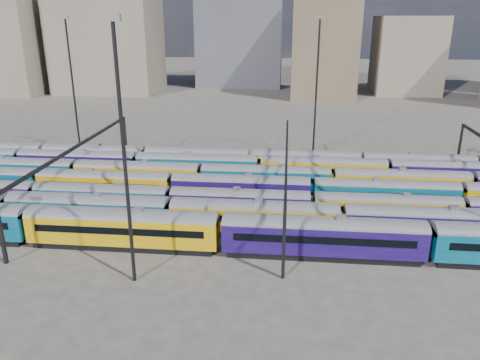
# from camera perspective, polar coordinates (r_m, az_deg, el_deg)

# --- Properties ---
(ground) EXTENTS (500.00, 500.00, 0.00)m
(ground) POSITION_cam_1_polar(r_m,az_deg,el_deg) (67.94, -2.98, -2.66)
(ground) COLOR #453F3A
(ground) RESTS_ON ground
(rake_0) EXTENTS (135.51, 3.30, 5.58)m
(rake_0) POSITION_cam_1_polar(r_m,az_deg,el_deg) (52.77, -2.38, -5.90)
(rake_0) COLOR black
(rake_0) RESTS_ON ground
(rake_1) EXTENTS (104.27, 3.05, 5.14)m
(rake_1) POSITION_cam_1_polar(r_m,az_deg,el_deg) (57.06, 1.74, -4.13)
(rake_1) COLOR black
(rake_1) RESTS_ON ground
(rake_2) EXTENTS (94.20, 2.76, 4.64)m
(rake_2) POSITION_cam_1_polar(r_m,az_deg,el_deg) (61.94, -0.00, -2.44)
(rake_2) COLOR black
(rake_2) RESTS_ON ground
(rake_3) EXTENTS (120.20, 2.93, 4.93)m
(rake_3) POSITION_cam_1_polar(r_m,az_deg,el_deg) (68.26, -8.35, -0.42)
(rake_3) COLOR black
(rake_3) RESTS_ON ground
(rake_4) EXTENTS (119.51, 2.92, 4.90)m
(rake_4) POSITION_cam_1_polar(r_m,az_deg,el_deg) (72.17, -4.82, 0.81)
(rake_4) COLOR black
(rake_4) RESTS_ON ground
(rake_5) EXTENTS (121.92, 2.97, 5.00)m
(rake_5) POSITION_cam_1_polar(r_m,az_deg,el_deg) (75.85, 2.36, 1.83)
(rake_5) COLOR black
(rake_5) RESTS_ON ground
(rake_6) EXTENTS (111.71, 2.73, 4.57)m
(rake_6) POSITION_cam_1_polar(r_m,az_deg,el_deg) (80.80, 1.32, 2.77)
(rake_6) COLOR black
(rake_6) RESTS_ON ground
(gantry_1) EXTENTS (0.35, 40.35, 8.03)m
(gantry_1) POSITION_cam_1_polar(r_m,az_deg,el_deg) (71.50, -19.15, 3.14)
(gantry_1) COLOR black
(gantry_1) RESTS_ON ground
(gantry_2) EXTENTS (0.35, 40.35, 8.03)m
(gantry_2) POSITION_cam_1_polar(r_m,az_deg,el_deg) (64.95, 5.68, 2.57)
(gantry_2) COLOR black
(gantry_2) RESTS_ON ground
(mast_1) EXTENTS (1.40, 0.50, 25.60)m
(mast_1) POSITION_cam_1_polar(r_m,az_deg,el_deg) (93.90, -19.76, 11.22)
(mast_1) COLOR black
(mast_1) RESTS_ON ground
(mast_2) EXTENTS (1.40, 0.50, 25.60)m
(mast_2) POSITION_cam_1_polar(r_m,az_deg,el_deg) (44.39, -14.02, 3.82)
(mast_2) COLOR black
(mast_2) RESTS_ON ground
(mast_3) EXTENTS (1.40, 0.50, 25.60)m
(mast_3) POSITION_cam_1_polar(r_m,az_deg,el_deg) (87.14, 9.33, 11.53)
(mast_3) COLOR black
(mast_3) RESTS_ON ground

